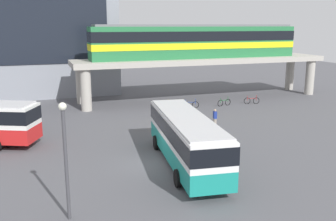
{
  "coord_description": "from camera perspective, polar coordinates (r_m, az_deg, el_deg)",
  "views": [
    {
      "loc": [
        -6.63,
        -21.77,
        8.71
      ],
      "look_at": [
        3.02,
        5.1,
        2.2
      ],
      "focal_mm": 40.32,
      "sensor_mm": 36.0,
      "label": 1
    }
  ],
  "objects": [
    {
      "name": "ground_plane",
      "position": [
        33.6,
        -7.71,
        -2.3
      ],
      "size": [
        120.0,
        120.0,
        0.0
      ],
      "primitive_type": "plane",
      "color": "#515156"
    },
    {
      "name": "elevated_platform",
      "position": [
        45.18,
        5.29,
        7.05
      ],
      "size": [
        30.54,
        5.61,
        4.91
      ],
      "color": "#ADA89E",
      "rests_on": "ground_plane"
    },
    {
      "name": "train",
      "position": [
        44.64,
        4.36,
        10.45
      ],
      "size": [
        24.82,
        2.96,
        3.84
      ],
      "color": "#26723F",
      "rests_on": "elevated_platform"
    },
    {
      "name": "bus_main",
      "position": [
        23.58,
        2.7,
        -3.73
      ],
      "size": [
        3.96,
        11.28,
        3.22
      ],
      "color": "teal",
      "rests_on": "ground_plane"
    },
    {
      "name": "bicycle_brown",
      "position": [
        39.94,
        -0.69,
        0.77
      ],
      "size": [
        1.76,
        0.46,
        1.04
      ],
      "color": "black",
      "rests_on": "ground_plane"
    },
    {
      "name": "bicycle_orange",
      "position": [
        37.44,
        0.42,
        -0.04
      ],
      "size": [
        1.67,
        0.76,
        1.04
      ],
      "color": "black",
      "rests_on": "ground_plane"
    },
    {
      "name": "bicycle_green",
      "position": [
        41.87,
        8.48,
        1.2
      ],
      "size": [
        1.77,
        0.4,
        1.04
      ],
      "color": "black",
      "rests_on": "ground_plane"
    },
    {
      "name": "bicycle_red",
      "position": [
        43.52,
        12.54,
        1.47
      ],
      "size": [
        1.75,
        0.5,
        1.04
      ],
      "color": "black",
      "rests_on": "ground_plane"
    },
    {
      "name": "bicycle_blue",
      "position": [
        40.43,
        3.43,
        0.9
      ],
      "size": [
        1.69,
        0.7,
        1.04
      ],
      "color": "black",
      "rests_on": "ground_plane"
    },
    {
      "name": "pedestrian_near_building",
      "position": [
        33.07,
        7.1,
        -1.22
      ],
      "size": [
        0.32,
        0.44,
        1.56
      ],
      "color": "gray",
      "rests_on": "ground_plane"
    },
    {
      "name": "lamp_post",
      "position": [
        17.3,
        -15.27,
        -5.92
      ],
      "size": [
        0.36,
        0.36,
        5.46
      ],
      "color": "#3F3F44",
      "rests_on": "ground_plane"
    }
  ]
}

